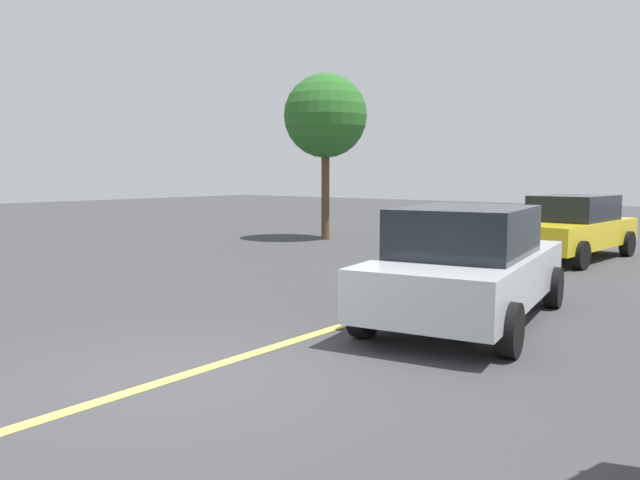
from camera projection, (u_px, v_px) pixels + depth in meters
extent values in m
plane|color=#38383A|center=(179.00, 377.00, 6.45)|extent=(80.00, 80.00, 0.00)
cube|color=#E0D14C|center=(351.00, 323.00, 8.77)|extent=(28.00, 0.16, 0.01)
cube|color=#B7BABF|center=(469.00, 276.00, 8.87)|extent=(4.77, 2.57, 0.66)
cube|color=black|center=(465.00, 231.00, 8.60)|extent=(2.41, 1.95, 0.66)
cylinder|color=black|center=(441.00, 278.00, 10.68)|extent=(0.67, 0.33, 0.64)
cylinder|color=black|center=(554.00, 287.00, 9.79)|extent=(0.67, 0.33, 0.64)
cylinder|color=black|center=(364.00, 313.00, 8.01)|extent=(0.67, 0.33, 0.64)
cylinder|color=black|center=(510.00, 330.00, 7.12)|extent=(0.67, 0.33, 0.64)
cube|color=gold|center=(570.00, 234.00, 15.33)|extent=(4.70, 2.07, 0.62)
cube|color=black|center=(574.00, 208.00, 15.43)|extent=(2.31, 1.68, 0.62)
cylinder|color=black|center=(581.00, 255.00, 13.64)|extent=(0.65, 0.27, 0.64)
cylinder|color=black|center=(506.00, 249.00, 14.82)|extent=(0.65, 0.27, 0.64)
cylinder|color=black|center=(627.00, 244.00, 15.90)|extent=(0.65, 0.27, 0.64)
cylinder|color=black|center=(560.00, 239.00, 17.08)|extent=(0.65, 0.27, 0.64)
cylinder|color=#513823|center=(325.00, 190.00, 19.82)|extent=(0.25, 0.25, 3.17)
sphere|color=#286023|center=(325.00, 116.00, 19.58)|extent=(2.61, 2.61, 2.61)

